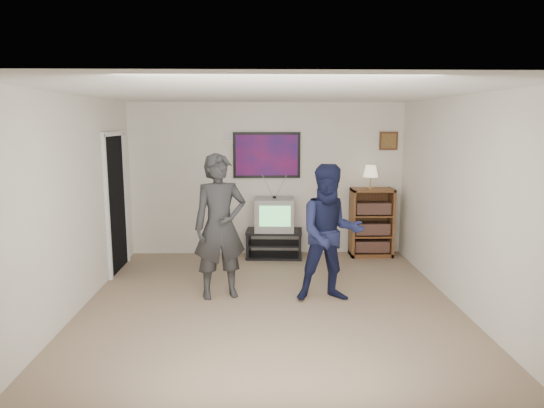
{
  "coord_description": "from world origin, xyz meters",
  "views": [
    {
      "loc": [
        -0.13,
        -5.46,
        2.2
      ],
      "look_at": [
        0.04,
        0.66,
        1.15
      ],
      "focal_mm": 32.0,
      "sensor_mm": 36.0,
      "label": 1
    }
  ],
  "objects_px": {
    "person_tall": "(220,227)",
    "crt_television": "(274,214)",
    "media_stand": "(274,244)",
    "person_short": "(330,233)",
    "bookshelf": "(371,222)"
  },
  "relations": [
    {
      "from": "person_tall",
      "to": "crt_television",
      "type": "bearing_deg",
      "value": 52.02
    },
    {
      "from": "media_stand",
      "to": "crt_television",
      "type": "xyz_separation_m",
      "value": [
        0.0,
        0.0,
        0.49
      ]
    },
    {
      "from": "crt_television",
      "to": "person_short",
      "type": "xyz_separation_m",
      "value": [
        0.62,
        -1.95,
        0.13
      ]
    },
    {
      "from": "media_stand",
      "to": "person_short",
      "type": "relative_size",
      "value": 0.55
    },
    {
      "from": "person_short",
      "to": "crt_television",
      "type": "bearing_deg",
      "value": 103.9
    },
    {
      "from": "crt_television",
      "to": "person_tall",
      "type": "relative_size",
      "value": 0.34
    },
    {
      "from": "media_stand",
      "to": "crt_television",
      "type": "bearing_deg",
      "value": 4.36
    },
    {
      "from": "bookshelf",
      "to": "person_tall",
      "type": "relative_size",
      "value": 0.62
    },
    {
      "from": "person_tall",
      "to": "person_short",
      "type": "relative_size",
      "value": 1.07
    },
    {
      "from": "media_stand",
      "to": "person_short",
      "type": "bearing_deg",
      "value": -67.96
    },
    {
      "from": "crt_television",
      "to": "bookshelf",
      "type": "relative_size",
      "value": 0.56
    },
    {
      "from": "bookshelf",
      "to": "crt_television",
      "type": "bearing_deg",
      "value": -178.21
    },
    {
      "from": "crt_television",
      "to": "person_tall",
      "type": "height_order",
      "value": "person_tall"
    },
    {
      "from": "crt_television",
      "to": "person_tall",
      "type": "bearing_deg",
      "value": -109.62
    },
    {
      "from": "person_short",
      "to": "bookshelf",
      "type": "bearing_deg",
      "value": 60.32
    }
  ]
}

